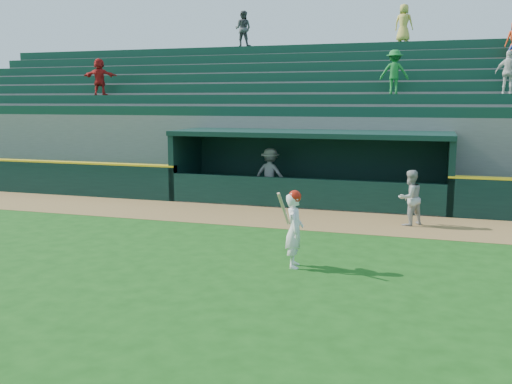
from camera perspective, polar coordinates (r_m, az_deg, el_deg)
ground at (r=12.59m, az=-2.20°, el=-6.96°), size 120.00×120.00×0.00m
warning_track at (r=17.15m, az=3.32°, el=-2.61°), size 40.00×3.00×0.01m
dugout_player_front at (r=16.58m, az=15.13°, el=-0.57°), size 0.96×0.96×1.57m
dugout_player_inside at (r=20.16m, az=1.43°, el=1.80°), size 1.26×0.82×1.84m
dugout at (r=19.93m, az=5.54°, el=2.95°), size 9.40×2.80×2.46m
stands at (r=24.33m, az=7.83°, el=6.46°), size 34.50×6.25×7.60m
batter_at_plate at (r=12.01m, az=3.86°, el=-3.65°), size 0.52×0.80×1.66m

